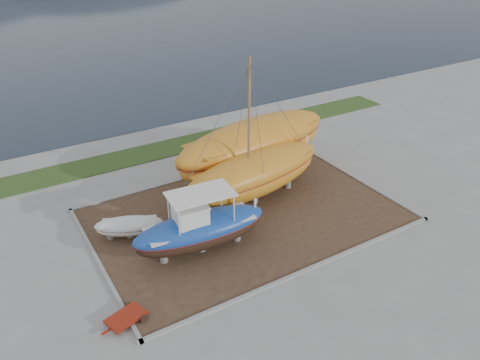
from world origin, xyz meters
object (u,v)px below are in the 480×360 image
blue_caique (200,223)px  red_trailer (126,319)px  orange_bare_hull (254,151)px  white_dinghy (130,228)px  orange_sailboat (256,135)px

blue_caique → red_trailer: (-5.31, -2.89, -1.68)m
blue_caique → orange_bare_hull: bearing=43.2°
white_dinghy → orange_bare_hull: (9.92, 2.31, 1.49)m
blue_caique → white_dinghy: bearing=136.4°
white_dinghy → orange_sailboat: bearing=20.3°
blue_caique → red_trailer: blue_caique is taller
white_dinghy → red_trailer: bearing=-87.5°
blue_caique → white_dinghy: blue_caique is taller
red_trailer → white_dinghy: bearing=52.1°
orange_bare_hull → blue_caique: bearing=-150.4°
orange_sailboat → red_trailer: size_ratio=4.07×
orange_sailboat → orange_bare_hull: orange_sailboat is taller
orange_sailboat → red_trailer: orange_sailboat is taller
blue_caique → orange_bare_hull: 8.97m
blue_caique → white_dinghy: 4.53m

